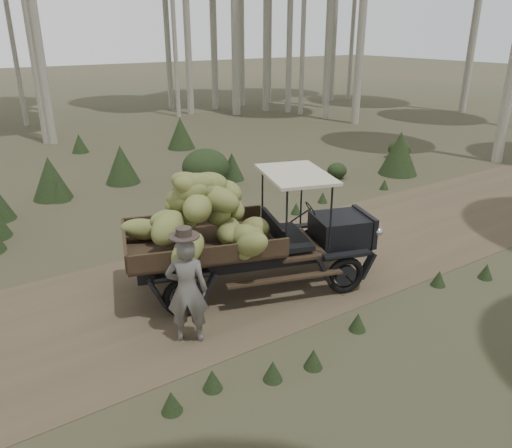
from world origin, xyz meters
name	(u,v)px	position (x,y,z in m)	size (l,w,h in m)	color
ground	(295,262)	(0.00, 0.00, 0.00)	(120.00, 120.00, 0.00)	#473D2B
dirt_track	(295,262)	(0.00, 0.00, 0.00)	(70.00, 4.00, 0.01)	brown
banana_truck	(228,222)	(-1.67, -0.25, 1.31)	(4.72, 2.80, 2.30)	black
farmer	(187,289)	(-2.97, -1.24, 0.86)	(0.73, 0.67, 1.82)	#5E5B56
undergrowth	(250,241)	(-0.83, 0.38, 0.53)	(22.27, 23.97, 1.37)	#233319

